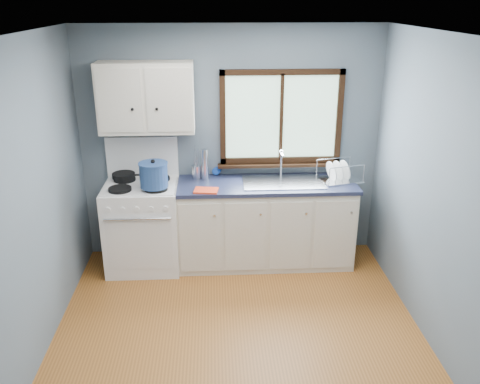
{
  "coord_description": "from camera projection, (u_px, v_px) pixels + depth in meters",
  "views": [
    {
      "loc": [
        -0.19,
        -3.48,
        2.74
      ],
      "look_at": [
        0.05,
        0.9,
        1.05
      ],
      "focal_mm": 38.0,
      "sensor_mm": 36.0,
      "label": 1
    }
  ],
  "objects": [
    {
      "name": "base_cabinets",
      "position": [
        265.0,
        227.0,
        5.5
      ],
      "size": [
        1.85,
        0.6,
        0.88
      ],
      "color": "beige",
      "rests_on": "floor"
    },
    {
      "name": "thermos",
      "position": [
        205.0,
        164.0,
        5.36
      ],
      "size": [
        0.1,
        0.1,
        0.33
      ],
      "primitive_type": "cylinder",
      "rotation": [
        0.0,
        0.0,
        -0.31
      ],
      "color": "silver",
      "rests_on": "countertop"
    },
    {
      "name": "dish_towel",
      "position": [
        206.0,
        190.0,
        5.08
      ],
      "size": [
        0.26,
        0.2,
        0.02
      ],
      "primitive_type": "cube",
      "rotation": [
        0.0,
        0.0,
        -0.14
      ],
      "color": "red",
      "rests_on": "countertop"
    },
    {
      "name": "skillet",
      "position": [
        124.0,
        175.0,
        5.34
      ],
      "size": [
        0.37,
        0.26,
        0.05
      ],
      "rotation": [
        0.0,
        0.0,
        0.07
      ],
      "color": "black",
      "rests_on": "gas_range"
    },
    {
      "name": "upper_cabinets",
      "position": [
        146.0,
        98.0,
        5.06
      ],
      "size": [
        0.95,
        0.35,
        0.7
      ],
      "color": "beige",
      "rests_on": "wall_back"
    },
    {
      "name": "wall_right",
      "position": [
        450.0,
        206.0,
        3.87
      ],
      "size": [
        0.02,
        3.6,
        2.5
      ],
      "primitive_type": "cube",
      "color": "slate",
      "rests_on": "ground"
    },
    {
      "name": "ceiling",
      "position": [
        240.0,
        34.0,
        3.34
      ],
      "size": [
        3.2,
        3.6,
        0.02
      ],
      "primitive_type": "cube",
      "color": "white",
      "rests_on": "wall_back"
    },
    {
      "name": "wall_front",
      "position": [
        263.0,
        382.0,
        2.1
      ],
      "size": [
        3.2,
        0.02,
        2.5
      ],
      "primitive_type": "cube",
      "color": "slate",
      "rests_on": "ground"
    },
    {
      "name": "gas_range",
      "position": [
        143.0,
        223.0,
        5.39
      ],
      "size": [
        0.76,
        0.69,
        1.36
      ],
      "color": "white",
      "rests_on": "floor"
    },
    {
      "name": "window",
      "position": [
        281.0,
        124.0,
        5.39
      ],
      "size": [
        1.36,
        0.1,
        1.03
      ],
      "color": "#9EC6A8",
      "rests_on": "wall_back"
    },
    {
      "name": "sink",
      "position": [
        283.0,
        188.0,
        5.35
      ],
      "size": [
        0.84,
        0.46,
        0.44
      ],
      "color": "silver",
      "rests_on": "countertop"
    },
    {
      "name": "floor",
      "position": [
        240.0,
        349.0,
        4.24
      ],
      "size": [
        3.2,
        3.6,
        0.02
      ],
      "primitive_type": "cube",
      "color": "#9E5D24",
      "rests_on": "ground"
    },
    {
      "name": "utensil_crock",
      "position": [
        197.0,
        172.0,
        5.42
      ],
      "size": [
        0.12,
        0.12,
        0.36
      ],
      "rotation": [
        0.0,
        0.0,
        -0.02
      ],
      "color": "silver",
      "rests_on": "countertop"
    },
    {
      "name": "countertop",
      "position": [
        266.0,
        185.0,
        5.32
      ],
      "size": [
        1.89,
        0.64,
        0.04
      ],
      "primitive_type": "cube",
      "color": "#191E34",
      "rests_on": "base_cabinets"
    },
    {
      "name": "wall_left",
      "position": [
        20.0,
        215.0,
        3.71
      ],
      "size": [
        0.02,
        3.6,
        2.5
      ],
      "primitive_type": "cube",
      "color": "slate",
      "rests_on": "ground"
    },
    {
      "name": "stockpot",
      "position": [
        154.0,
        175.0,
        5.05
      ],
      "size": [
        0.35,
        0.35,
        0.29
      ],
      "rotation": [
        0.0,
        0.0,
        0.24
      ],
      "color": "navy",
      "rests_on": "gas_range"
    },
    {
      "name": "dish_rack",
      "position": [
        339.0,
        175.0,
        5.37
      ],
      "size": [
        0.48,
        0.41,
        0.22
      ],
      "rotation": [
        0.0,
        0.0,
        0.25
      ],
      "color": "silver",
      "rests_on": "countertop"
    },
    {
      "name": "soap_bottle",
      "position": [
        215.0,
        166.0,
        5.48
      ],
      "size": [
        0.11,
        0.11,
        0.23
      ],
      "primitive_type": "imported",
      "rotation": [
        0.0,
        0.0,
        -0.35
      ],
      "color": "#1843A4",
      "rests_on": "countertop"
    },
    {
      "name": "wall_back",
      "position": [
        231.0,
        145.0,
        5.48
      ],
      "size": [
        3.2,
        0.02,
        2.5
      ],
      "primitive_type": "cube",
      "color": "slate",
      "rests_on": "ground"
    }
  ]
}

